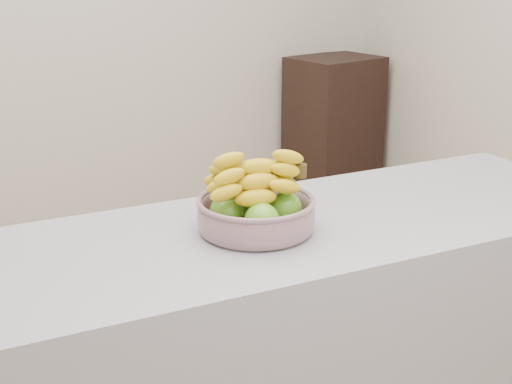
% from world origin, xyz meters
% --- Properties ---
extents(cabinet, '(0.59, 0.51, 0.93)m').
position_xyz_m(cabinet, '(1.65, 1.78, 0.46)').
color(cabinet, black).
rests_on(cabinet, ground).
extents(fruit_bowl, '(0.29, 0.29, 0.18)m').
position_xyz_m(fruit_bowl, '(-0.01, -0.51, 0.96)').
color(fruit_bowl, '#878FA2').
rests_on(fruit_bowl, counter).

